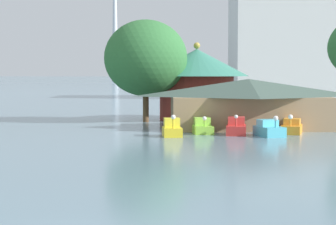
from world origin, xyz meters
name	(u,v)px	position (x,y,z in m)	size (l,w,h in m)	color
pedal_boat_yellow	(172,129)	(3.70, 30.54, 0.57)	(1.58, 2.37, 1.77)	yellow
pedal_boat_lime	(202,127)	(6.28, 32.83, 0.52)	(1.67, 2.69, 1.49)	#8CCC3F
pedal_boat_red	(236,128)	(8.94, 31.82, 0.56)	(1.97, 2.98, 1.68)	red
pedal_boat_cyan	(269,129)	(11.35, 30.49, 0.53)	(2.30, 2.99, 1.69)	#4CB7CC
pedal_boat_orange	(292,127)	(13.62, 32.58, 0.50)	(2.37, 3.31, 1.65)	orange
boathouse	(249,102)	(10.80, 37.40, 2.34)	(14.88, 8.74, 4.45)	#9E7F5B
green_roof_pavilion	(197,78)	(6.85, 47.65, 4.40)	(11.06, 11.06, 8.24)	#993328
shoreline_tree_mid	(146,58)	(1.45, 44.72, 6.49)	(8.43, 8.43, 10.37)	brown
background_building_block	(313,44)	(33.66, 102.07, 10.78)	(32.40, 14.84, 21.51)	silver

